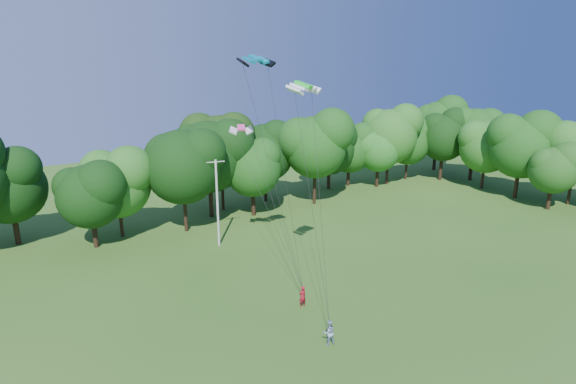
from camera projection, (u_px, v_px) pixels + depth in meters
utility_pole at (217, 202)px, 44.60m from camera, size 1.76×0.45×8.89m
kite_flyer_left at (302, 296)px, 33.80m from camera, size 0.63×0.43×1.68m
kite_flyer_right at (329, 332)px, 29.18m from camera, size 0.97×0.84×1.71m
kite_teal at (255, 58)px, 32.36m from camera, size 2.80×1.44×0.52m
kite_green at (304, 84)px, 30.46m from camera, size 3.05×2.26×0.52m
kite_pink at (241, 128)px, 38.36m from camera, size 2.21×1.71×0.47m
tree_back_center at (221, 144)px, 55.18m from camera, size 9.24×9.24×13.44m
tree_back_east at (379, 146)px, 66.76m from camera, size 6.91×6.91×10.05m
tree_flank_east at (554, 164)px, 55.95m from camera, size 6.46×6.46×9.39m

